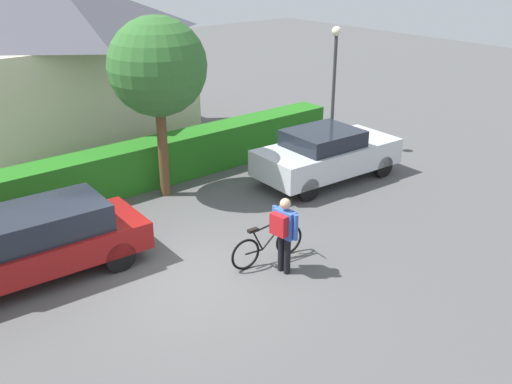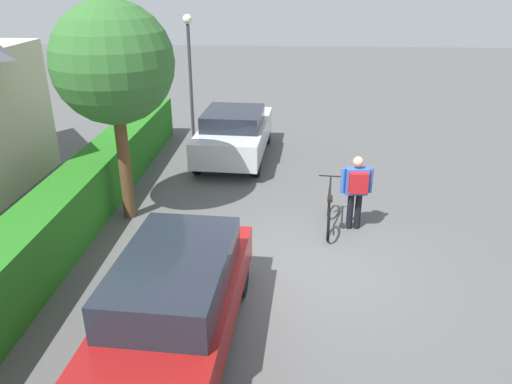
% 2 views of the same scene
% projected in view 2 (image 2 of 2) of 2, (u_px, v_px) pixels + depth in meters
% --- Properties ---
extents(ground_plane, '(60.00, 60.00, 0.00)m').
position_uv_depth(ground_plane, '(304.00, 264.00, 9.01)').
color(ground_plane, '#515151').
extents(hedge_row, '(15.67, 0.90, 1.18)m').
position_uv_depth(hedge_row, '(53.00, 227.00, 9.05)').
color(hedge_row, '#236E1B').
rests_on(hedge_row, ground).
extents(parked_car_near, '(4.59, 1.86, 1.40)m').
position_uv_depth(parked_car_near, '(172.00, 306.00, 6.66)').
color(parked_car_near, maroon).
rests_on(parked_car_near, ground).
extents(parked_car_far, '(4.10, 1.97, 1.42)m').
position_uv_depth(parked_car_far, '(234.00, 133.00, 13.96)').
color(parked_car_far, silver).
rests_on(parked_car_far, ground).
extents(bicycle, '(1.73, 0.50, 0.94)m').
position_uv_depth(bicycle, '(329.00, 211.00, 10.20)').
color(bicycle, black).
rests_on(bicycle, ground).
extents(person_rider, '(0.37, 0.64, 1.57)m').
position_uv_depth(person_rider, '(356.00, 187.00, 9.89)').
color(person_rider, black).
rests_on(person_rider, ground).
extents(street_lamp, '(0.28, 0.28, 3.77)m').
position_uv_depth(street_lamp, '(190.00, 59.00, 15.00)').
color(street_lamp, '#38383D').
rests_on(street_lamp, ground).
extents(tree_kerbside, '(2.36, 2.36, 4.47)m').
position_uv_depth(tree_kerbside, '(113.00, 64.00, 9.48)').
color(tree_kerbside, brown).
rests_on(tree_kerbside, ground).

